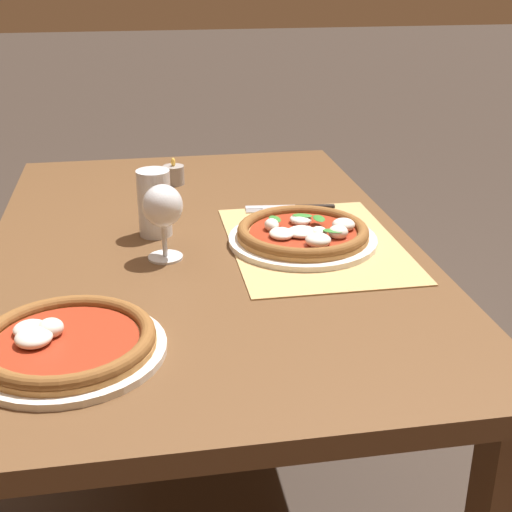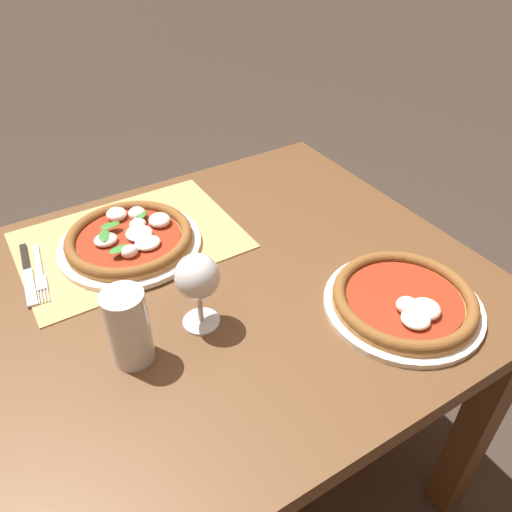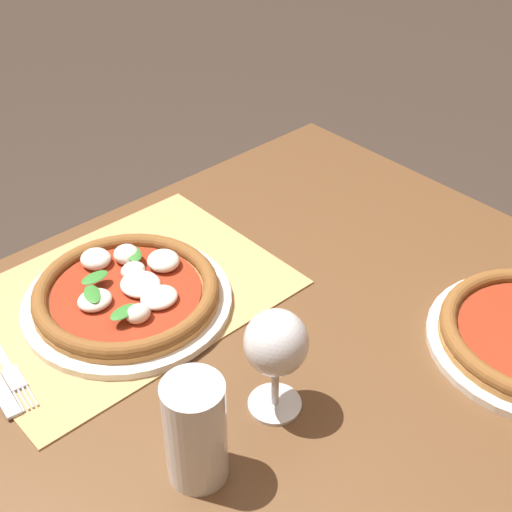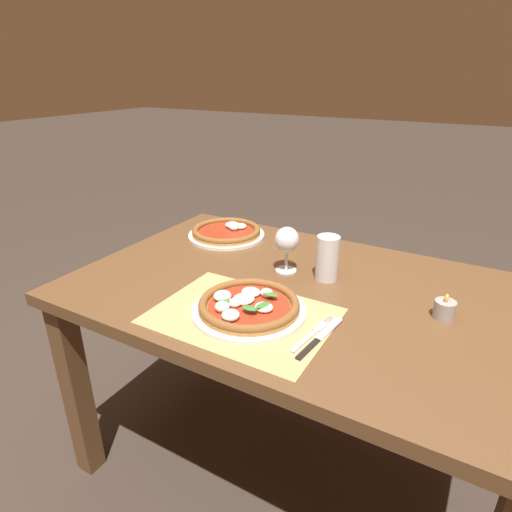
{
  "view_description": "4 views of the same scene",
  "coord_description": "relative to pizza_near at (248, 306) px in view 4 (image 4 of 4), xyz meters",
  "views": [
    {
      "loc": [
        -1.41,
        0.13,
        1.31
      ],
      "look_at": [
        -0.22,
        -0.08,
        0.79
      ],
      "focal_mm": 50.0,
      "sensor_mm": 36.0,
      "label": 1
    },
    {
      "loc": [
        0.18,
        0.7,
        1.41
      ],
      "look_at": [
        -0.22,
        0.05,
        0.81
      ],
      "focal_mm": 35.0,
      "sensor_mm": 36.0,
      "label": 2
    },
    {
      "loc": [
        0.36,
        0.52,
        1.45
      ],
      "look_at": [
        -0.2,
        -0.08,
        0.83
      ],
      "focal_mm": 50.0,
      "sensor_mm": 36.0,
      "label": 3
    },
    {
      "loc": [
        0.47,
        -1.08,
        1.36
      ],
      "look_at": [
        -0.16,
        0.02,
        0.8
      ],
      "focal_mm": 30.0,
      "sensor_mm": 36.0,
      "label": 4
    }
  ],
  "objects": [
    {
      "name": "ground_plane",
      "position": [
        0.05,
        0.21,
        -0.76
      ],
      "size": [
        24.0,
        24.0,
        0.0
      ],
      "primitive_type": "plane",
      "color": "#382D26"
    },
    {
      "name": "dining_table",
      "position": [
        0.05,
        0.21,
        -0.12
      ],
      "size": [
        1.39,
        0.89,
        0.74
      ],
      "color": "brown",
      "rests_on": "ground"
    },
    {
      "name": "paper_placemat",
      "position": [
        -0.01,
        -0.02,
        -0.02
      ],
      "size": [
        0.48,
        0.35,
        0.0
      ],
      "primitive_type": "cube",
      "color": "tan",
      "rests_on": "dining_table"
    },
    {
      "name": "pizza_near",
      "position": [
        0.0,
        0.0,
        0.0
      ],
      "size": [
        0.31,
        0.31,
        0.05
      ],
      "color": "silver",
      "rests_on": "paper_placemat"
    },
    {
      "name": "pizza_far",
      "position": [
        -0.38,
        0.46,
        -0.0
      ],
      "size": [
        0.3,
        0.3,
        0.05
      ],
      "color": "silver",
      "rests_on": "dining_table"
    },
    {
      "name": "wine_glass",
      "position": [
        -0.03,
        0.29,
        0.08
      ],
      "size": [
        0.08,
        0.08,
        0.16
      ],
      "color": "silver",
      "rests_on": "dining_table"
    },
    {
      "name": "pint_glass",
      "position": [
        0.11,
        0.31,
        0.05
      ],
      "size": [
        0.07,
        0.07,
        0.15
      ],
      "color": "silver",
      "rests_on": "dining_table"
    },
    {
      "name": "fork",
      "position": [
        0.2,
        -0.01,
        -0.02
      ],
      "size": [
        0.04,
        0.2,
        0.0
      ],
      "color": "#B7B7BC",
      "rests_on": "paper_placemat"
    },
    {
      "name": "knife",
      "position": [
        0.22,
        -0.02,
        -0.02
      ],
      "size": [
        0.04,
        0.22,
        0.01
      ],
      "color": "black",
      "rests_on": "paper_placemat"
    },
    {
      "name": "votive_candle",
      "position": [
        0.47,
        0.24,
        0.0
      ],
      "size": [
        0.06,
        0.06,
        0.07
      ],
      "color": "gray",
      "rests_on": "dining_table"
    }
  ]
}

